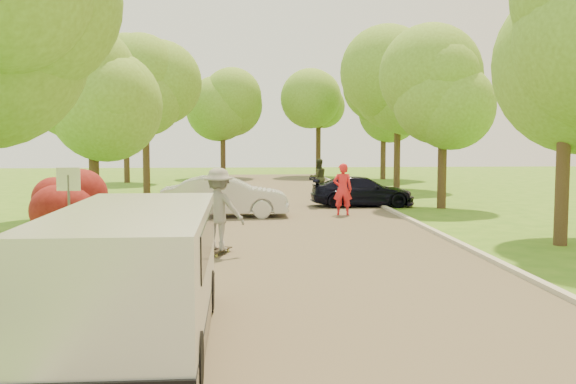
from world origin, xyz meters
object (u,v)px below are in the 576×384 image
object	(u,v)px
skateboarder	(219,209)
person_olive	(318,178)
street_sign	(69,193)
longboard	(219,250)
person_striped	(343,189)
silver_sedan	(226,196)
minivan	(135,274)
dark_sedan	(362,192)

from	to	relation	value
skateboarder	person_olive	xyz separation A→B (m)	(4.32, 15.47, -0.22)
street_sign	longboard	world-z (taller)	street_sign
street_sign	person_striped	distance (m)	11.12
skateboarder	person_olive	bearing A→B (deg)	-84.07
person_striped	silver_sedan	bearing A→B (deg)	7.23
skateboarder	minivan	bearing A→B (deg)	103.86
minivan	person_striped	bearing A→B (deg)	69.98
longboard	person_olive	bearing A→B (deg)	-84.07
silver_sedan	longboard	distance (m)	7.59
street_sign	longboard	size ratio (longest dim) A/B	2.05
dark_sedan	skateboarder	world-z (taller)	skateboarder
person_striped	street_sign	bearing A→B (deg)	50.98
street_sign	skateboarder	xyz separation A→B (m)	(3.51, 0.21, -0.43)
minivan	dark_sedan	size ratio (longest dim) A/B	1.19
longboard	dark_sedan	bearing A→B (deg)	-96.03
silver_sedan	person_olive	world-z (taller)	person_olive
street_sign	person_olive	xyz separation A→B (m)	(7.84, 15.68, -0.65)
longboard	person_olive	distance (m)	16.08
longboard	person_olive	size ratio (longest dim) A/B	0.58
skateboarder	person_striped	xyz separation A→B (m)	(4.29, 7.69, -0.17)
silver_sedan	longboard	bearing A→B (deg)	-179.73
silver_sedan	person_olive	size ratio (longest dim) A/B	2.47
street_sign	minivan	world-z (taller)	street_sign
minivan	skateboarder	distance (m)	6.85
street_sign	dark_sedan	bearing A→B (deg)	50.16
minivan	silver_sedan	size ratio (longest dim) A/B	1.13
skateboarder	dark_sedan	bearing A→B (deg)	-96.03
dark_sedan	street_sign	bearing A→B (deg)	140.44
street_sign	silver_sedan	distance (m)	8.57
silver_sedan	minivan	bearing A→B (deg)	176.56
longboard	person_olive	xyz separation A→B (m)	(4.32, 15.47, 0.81)
street_sign	skateboarder	size ratio (longest dim) A/B	1.08
minivan	person_olive	size ratio (longest dim) A/B	2.79
longboard	person_striped	bearing A→B (deg)	-97.60
minivan	silver_sedan	distance (m)	14.39
silver_sedan	person_olive	xyz separation A→B (m)	(4.34, 7.90, 0.17)
dark_sedan	longboard	xyz separation A→B (m)	(-5.59, -10.70, -0.51)
street_sign	minivan	xyz separation A→B (m)	(2.60, -6.58, -0.56)
street_sign	person_olive	bearing A→B (deg)	63.45
dark_sedan	person_olive	size ratio (longest dim) A/B	2.35
longboard	person_striped	distance (m)	8.84
skateboarder	street_sign	bearing A→B (deg)	24.95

